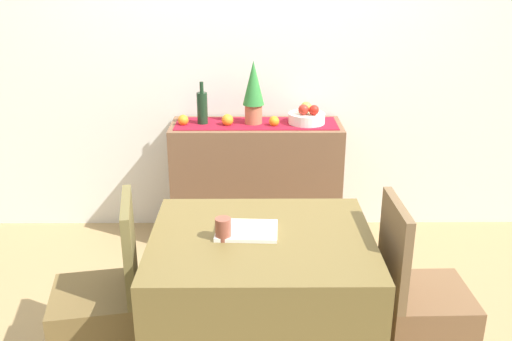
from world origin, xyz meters
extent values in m
cube|color=#9B8054|center=(0.00, 0.00, -0.01)|extent=(6.40, 6.40, 0.02)
cube|color=silver|center=(0.00, 1.18, 1.35)|extent=(6.40, 0.06, 2.70)
cube|color=brown|center=(0.02, 0.92, 0.43)|extent=(1.17, 0.42, 0.86)
cube|color=maroon|center=(0.02, 0.92, 0.86)|extent=(1.10, 0.32, 0.01)
cylinder|color=silver|center=(0.37, 0.92, 0.90)|extent=(0.25, 0.25, 0.07)
sphere|color=#95AC3B|center=(0.37, 0.94, 0.97)|extent=(0.07, 0.07, 0.07)
sphere|color=red|center=(0.41, 0.87, 0.97)|extent=(0.07, 0.07, 0.07)
sphere|color=red|center=(0.34, 0.88, 0.97)|extent=(0.07, 0.07, 0.07)
cylinder|color=#19321D|center=(-0.34, 0.92, 0.97)|extent=(0.07, 0.07, 0.22)
cylinder|color=#19321D|center=(-0.34, 0.92, 1.12)|extent=(0.03, 0.03, 0.07)
cylinder|color=#B46447|center=(0.01, 0.92, 0.93)|extent=(0.12, 0.12, 0.14)
cone|color=#2D7A34|center=(0.01, 0.92, 1.14)|extent=(0.14, 0.14, 0.30)
sphere|color=orange|center=(-0.47, 0.89, 0.90)|extent=(0.07, 0.07, 0.07)
sphere|color=orange|center=(0.14, 0.86, 0.89)|extent=(0.07, 0.07, 0.07)
sphere|color=orange|center=(-0.17, 0.88, 0.90)|extent=(0.08, 0.08, 0.08)
cube|color=brown|center=(0.04, -0.51, 0.37)|extent=(1.01, 0.85, 0.74)
cube|color=white|center=(-0.03, -0.47, 0.75)|extent=(0.29, 0.22, 0.02)
cylinder|color=brown|center=(-0.13, -0.54, 0.79)|extent=(0.07, 0.07, 0.10)
cube|color=brown|center=(-0.75, -0.51, 0.23)|extent=(0.47, 0.47, 0.45)
cube|color=brown|center=(-0.57, -0.48, 0.68)|extent=(0.11, 0.40, 0.45)
cube|color=brown|center=(0.82, -0.51, 0.23)|extent=(0.41, 0.41, 0.45)
cube|color=brown|center=(0.64, -0.51, 0.68)|extent=(0.05, 0.40, 0.45)
camera|label=1|loc=(0.00, -2.76, 1.90)|focal=39.16mm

